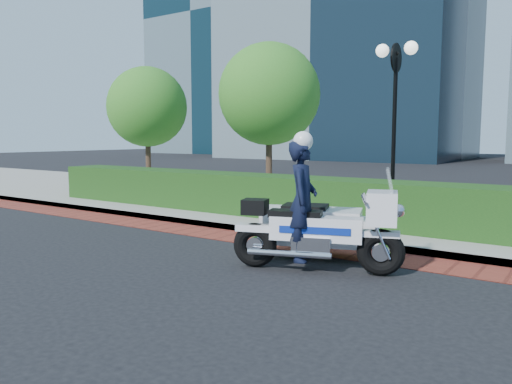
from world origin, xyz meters
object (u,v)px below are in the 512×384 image
Objects in this scene: tree_b at (269,94)px; police_motorcycle at (313,220)px; lamppost at (395,102)px; tree_a at (147,107)px.

tree_b is 8.26m from police_motorcycle.
lamppost reaches higher than police_motorcycle.
tree_a is 1.65× the size of police_motorcycle.
tree_a is (-10.00, 1.30, 0.26)m from lamppost.
tree_b is at bearing 0.00° from tree_a.
police_motorcycle is (10.37, -6.11, -2.47)m from tree_a.
tree_b is (5.50, 0.00, 0.21)m from tree_a.
lamppost is 4.71m from tree_b.
tree_a is at bearing 130.05° from police_motorcycle.
police_motorcycle is at bearing -30.52° from tree_a.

